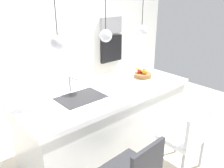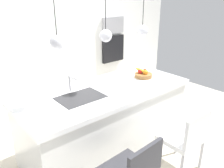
{
  "view_description": "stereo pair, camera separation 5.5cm",
  "coord_description": "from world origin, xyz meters",
  "views": [
    {
      "loc": [
        -1.81,
        -2.18,
        2.1
      ],
      "look_at": [
        0.1,
        0.0,
        0.97
      ],
      "focal_mm": 37.31,
      "sensor_mm": 36.0,
      "label": 1
    },
    {
      "loc": [
        -1.76,
        -2.22,
        2.1
      ],
      "look_at": [
        0.1,
        0.0,
        0.97
      ],
      "focal_mm": 37.31,
      "sensor_mm": 36.0,
      "label": 2
    }
  ],
  "objects": [
    {
      "name": "pendant_light_left",
      "position": [
        -0.65,
        0.0,
        1.62
      ],
      "size": [
        0.16,
        0.16,
        0.76
      ],
      "color": "silver"
    },
    {
      "name": "floor",
      "position": [
        0.0,
        0.0,
        0.0
      ],
      "size": [
        6.6,
        6.6,
        0.0
      ],
      "primitive_type": "plane",
      "color": "beige",
      "rests_on": "ground"
    },
    {
      "name": "faucet",
      "position": [
        -0.4,
        0.21,
        1.06
      ],
      "size": [
        0.02,
        0.17,
        0.22
      ],
      "color": "silver",
      "rests_on": "kitchen_island"
    },
    {
      "name": "pendant_light_right",
      "position": [
        0.65,
        0.0,
        1.62
      ],
      "size": [
        0.16,
        0.16,
        0.76
      ],
      "color": "silver"
    },
    {
      "name": "pendant_light_center",
      "position": [
        0.0,
        0.0,
        1.62
      ],
      "size": [
        0.16,
        0.16,
        0.76
      ],
      "color": "silver"
    },
    {
      "name": "chair_middle",
      "position": [
        0.45,
        -0.97,
        0.48
      ],
      "size": [
        0.48,
        0.44,
        0.83
      ],
      "color": "white",
      "rests_on": "ground"
    },
    {
      "name": "kitchen_island",
      "position": [
        0.0,
        0.0,
        0.46
      ],
      "size": [
        2.34,
        0.99,
        0.92
      ],
      "color": "white",
      "rests_on": "ground"
    },
    {
      "name": "microwave",
      "position": [
        1.45,
        1.58,
        1.48
      ],
      "size": [
        0.54,
        0.08,
        0.34
      ],
      "primitive_type": "cube",
      "color": "#9E9EA3",
      "rests_on": "back_wall"
    },
    {
      "name": "oven",
      "position": [
        1.45,
        1.58,
        0.98
      ],
      "size": [
        0.56,
        0.08,
        0.56
      ],
      "primitive_type": "cube",
      "color": "black",
      "rests_on": "back_wall"
    },
    {
      "name": "fruit_bowl",
      "position": [
        0.73,
        0.01,
        0.96
      ],
      "size": [
        0.26,
        0.26,
        0.15
      ],
      "color": "#9E6B38",
      "rests_on": "kitchen_island"
    },
    {
      "name": "sink_basin",
      "position": [
        -0.4,
        0.0,
        0.91
      ],
      "size": [
        0.56,
        0.4,
        0.02
      ],
      "primitive_type": "cube",
      "color": "#2D2D30",
      "rests_on": "kitchen_island"
    },
    {
      "name": "back_wall",
      "position": [
        0.0,
        1.65,
        1.3
      ],
      "size": [
        6.0,
        0.1,
        2.6
      ],
      "primitive_type": "cube",
      "color": "white",
      "rests_on": "ground"
    }
  ]
}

